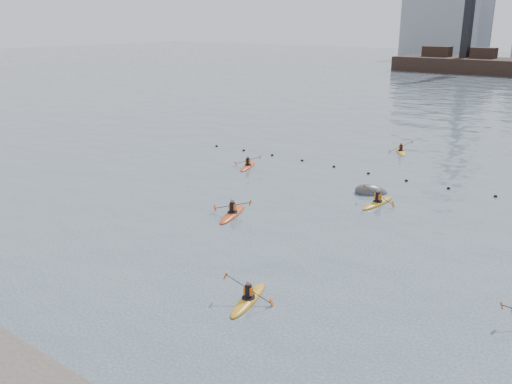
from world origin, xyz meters
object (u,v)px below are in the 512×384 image
kayaker_1 (248,299)px  kayaker_2 (248,166)px  kayaker_5 (401,151)px  mooring_buoy (371,193)px  kayaker_0 (232,213)px  kayaker_3 (377,202)px

kayaker_1 → kayaker_2: bearing=113.9°
kayaker_5 → mooring_buoy: 12.51m
kayaker_0 → kayaker_1: 10.23m
kayaker_3 → mooring_buoy: bearing=130.6°
kayaker_0 → kayaker_2: kayaker_0 is taller
kayaker_3 → mooring_buoy: 2.25m
kayaker_1 → kayaker_3: (-1.05, 14.45, 0.01)m
kayaker_5 → kayaker_1: bearing=-112.4°
mooring_buoy → kayaker_2: bearing=178.4°
kayaker_0 → kayaker_2: size_ratio=1.11×
kayaker_5 → mooring_buoy: bearing=-109.0°
kayaker_1 → mooring_buoy: size_ratio=1.42×
kayaker_5 → mooring_buoy: size_ratio=1.23×
mooring_buoy → kayaker_5: bearing=104.2°
kayaker_0 → mooring_buoy: 9.97m
kayaker_2 → kayaker_3: kayaker_3 is taller
kayaker_1 → kayaker_2: kayaker_1 is taller
kayaker_0 → kayaker_1: (6.98, -7.47, -0.01)m
kayaker_5 → mooring_buoy: kayaker_5 is taller
kayaker_2 → mooring_buoy: 10.59m
kayaker_2 → kayaker_3: (11.87, -2.14, 0.01)m
kayaker_0 → kayaker_5: (1.58, 20.95, -0.02)m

